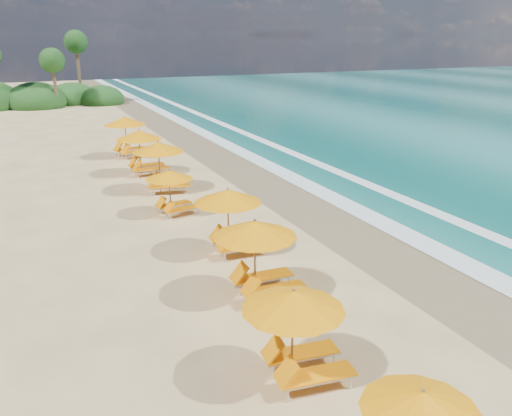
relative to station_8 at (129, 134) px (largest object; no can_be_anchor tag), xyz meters
name	(u,v)px	position (x,y,z in m)	size (l,w,h in m)	color
ground	(256,237)	(1.62, -16.24, -1.51)	(160.00, 160.00, 0.00)	#D8BE7E
wet_sand	(342,222)	(5.62, -16.24, -1.50)	(4.00, 160.00, 0.01)	#867550
surf_foam	(393,213)	(8.32, -16.24, -1.48)	(4.00, 160.00, 0.01)	white
station_2	(300,329)	(-1.14, -24.71, -0.19)	(2.73, 2.58, 2.35)	olive
station_3	(261,253)	(-0.25, -20.71, -0.09)	(2.78, 2.59, 2.53)	olive
station_4	(233,216)	(0.26, -17.27, -0.12)	(2.78, 2.59, 2.47)	olive
station_5	(173,189)	(-0.55, -12.27, -0.33)	(2.55, 2.45, 2.10)	olive
station_6	(163,163)	(0.00, -8.58, -0.04)	(3.23, 3.12, 2.61)	olive
station_7	(143,149)	(-0.14, -4.78, -0.05)	(2.81, 2.59, 2.60)	olive
station_8	(129,134)	(0.00, 0.00, 0.00)	(3.34, 3.23, 2.69)	olive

